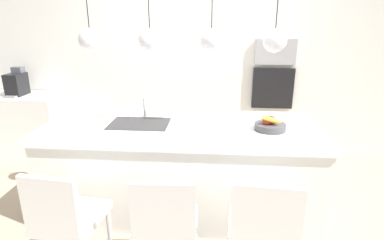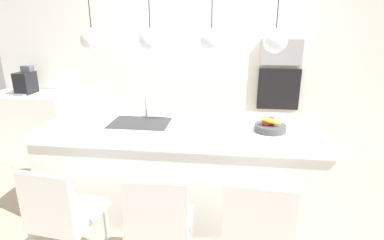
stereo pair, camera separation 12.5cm
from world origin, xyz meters
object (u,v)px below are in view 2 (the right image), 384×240
Objects in this scene: oven at (278,89)px; chair_far at (257,230)px; coffee_machine at (26,82)px; microwave at (282,52)px; chair_middle at (160,223)px; chair_near at (63,214)px; fruit_bowl at (270,126)px.

chair_far is at bearing -100.04° from oven.
chair_far is at bearing -35.97° from coffee_machine.
microwave reaches higher than chair_middle.
microwave is at bearing 0.00° from oven.
coffee_machine is 3.57m from microwave.
chair_near is at bearing -125.72° from oven.
microwave is 0.50m from oven.
coffee_machine is 3.84m from chair_far.
chair_middle is (-1.11, -2.53, -0.93)m from microwave.
coffee_machine is at bearing 137.34° from chair_middle.
coffee_machine is at bearing 144.03° from chair_far.
coffee_machine is at bearing -175.19° from oven.
coffee_machine reaches higher than oven.
coffee_machine is 2.86m from chair_near.
microwave is 2.91m from chair_middle.
microwave is at bearing 79.96° from chair_far.
fruit_bowl is at bearing -100.23° from oven.
microwave reaches higher than oven.
coffee_machine is 0.70× the size of microwave.
oven is (0.00, 0.00, -0.50)m from microwave.
oven is at bearing 54.28° from chair_near.
chair_far reaches higher than chair_middle.
oven is at bearing 79.77° from fruit_bowl.
chair_near is 1.37m from chair_far.
chair_far is (0.66, -0.01, 0.00)m from chair_middle.
microwave reaches higher than fruit_bowl.
chair_near is (-1.82, -2.53, -0.42)m from oven.
oven is 0.64× the size of chair_middle.
fruit_bowl is 0.50× the size of oven.
coffee_machine reaches higher than fruit_bowl.
coffee_machine is at bearing 127.47° from chair_near.
oven is at bearing 79.96° from chair_far.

